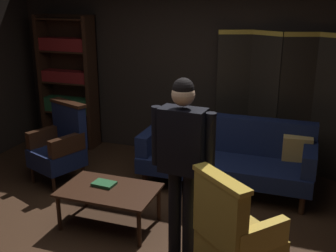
{
  "coord_description": "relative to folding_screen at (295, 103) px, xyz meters",
  "views": [
    {
      "loc": [
        1.47,
        -3.38,
        2.38
      ],
      "look_at": [
        0.0,
        0.8,
        0.95
      ],
      "focal_mm": 44.69,
      "sensor_mm": 36.0,
      "label": 1
    }
  ],
  "objects": [
    {
      "name": "standing_figure",
      "position": [
        -0.82,
        -2.33,
        0.04
      ],
      "size": [
        0.59,
        0.25,
        1.7
      ],
      "color": "black",
      "rests_on": "ground_plane"
    },
    {
      "name": "back_wall",
      "position": [
        -1.28,
        0.25,
        0.41
      ],
      "size": [
        7.2,
        0.1,
        2.8
      ],
      "primitive_type": "cube",
      "color": "black",
      "rests_on": "ground_plane"
    },
    {
      "name": "armchair_wing_left",
      "position": [
        -2.8,
        -1.28,
        -0.5
      ],
      "size": [
        0.75,
        0.75,
        1.04
      ],
      "color": "black",
      "rests_on": "ground_plane"
    },
    {
      "name": "book_green_cloth",
      "position": [
        -1.79,
        -2.01,
        -0.55
      ],
      "size": [
        0.25,
        0.18,
        0.03
      ],
      "primitive_type": "cube",
      "rotation": [
        0.0,
        0.0,
        -0.07
      ],
      "color": "#1E4C28",
      "rests_on": "coffee_table"
    },
    {
      "name": "coffee_table",
      "position": [
        -1.7,
        -2.07,
        -0.61
      ],
      "size": [
        1.0,
        0.64,
        0.42
      ],
      "color": "black",
      "rests_on": "ground_plane"
    },
    {
      "name": "armchair_gilt_accent",
      "position": [
        -0.29,
        -2.59,
        -0.5
      ],
      "size": [
        0.81,
        0.81,
        1.04
      ],
      "color": "gold",
      "rests_on": "ground_plane"
    },
    {
      "name": "bookshelf",
      "position": [
        -3.43,
        -0.01,
        0.07
      ],
      "size": [
        0.9,
        0.32,
        2.05
      ],
      "color": "black",
      "rests_on": "ground_plane"
    },
    {
      "name": "ground_plane",
      "position": [
        -1.28,
        -2.2,
        -0.99
      ],
      "size": [
        10.0,
        10.0,
        0.0
      ],
      "primitive_type": "plane",
      "color": "#331E11"
    },
    {
      "name": "folding_screen",
      "position": [
        0.0,
        0.0,
        0.0
      ],
      "size": [
        2.12,
        0.28,
        1.9
      ],
      "color": "black",
      "rests_on": "ground_plane"
    },
    {
      "name": "velvet_couch",
      "position": [
        -0.73,
        -0.75,
        -0.53
      ],
      "size": [
        2.12,
        0.78,
        0.88
      ],
      "color": "black",
      "rests_on": "ground_plane"
    }
  ]
}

